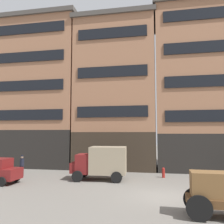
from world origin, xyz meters
name	(u,v)px	position (x,y,z in m)	size (l,w,h in m)	color
ground_plane	(163,197)	(0.00, 0.00, 0.00)	(120.00, 120.00, 0.00)	slate
building_far_left	(41,92)	(-13.64, 10.98, 8.59)	(9.88, 6.15, 17.10)	black
building_center_left	(117,92)	(-4.60, 10.98, 8.19)	(8.91, 6.15, 16.29)	#33281E
building_center_right	(202,86)	(4.37, 10.98, 8.58)	(9.74, 6.15, 17.07)	black
cargo_wagon	(219,191)	(2.39, -3.08, 1.15)	(2.94, 1.58, 1.98)	brown
delivery_truck_near	(101,162)	(-4.69, 4.03, 1.42)	(4.45, 2.37, 2.62)	maroon
pedestrian_officer	(22,164)	(-11.89, 4.53, 0.98)	(0.45, 0.45, 1.79)	black
fire_hydrant_curbside	(163,172)	(0.20, 6.02, 0.43)	(0.24, 0.24, 0.83)	maroon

